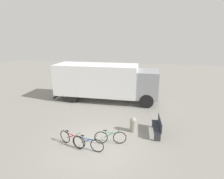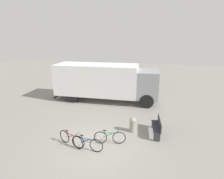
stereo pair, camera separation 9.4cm
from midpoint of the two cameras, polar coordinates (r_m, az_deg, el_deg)
The scene contains 7 objects.
ground_plane at distance 9.55m, azimuth -5.05°, elevation -17.19°, with size 60.00×60.00×0.00m, color gray.
delivery_truck at distance 15.01m, azimuth -2.59°, elevation 3.00°, with size 8.83×2.88×3.13m.
park_bench at distance 10.38m, azimuth 14.44°, elevation -11.44°, with size 0.54×1.60×0.95m.
bicycle_near at distance 9.42m, azimuth -13.37°, elevation -15.48°, with size 1.57×0.67×0.79m.
bicycle_middle at distance 8.95m, azimuth -8.24°, elevation -17.04°, with size 1.66×0.44×0.79m.
bicycle_far at distance 9.33m, azimuth -0.87°, elevation -15.32°, with size 1.64×0.50×0.79m.
bollard_near_bench at distance 10.42m, azimuth 6.67°, elevation -11.10°, with size 0.39×0.39×0.89m.
Camera 1 is at (2.53, -7.53, 5.30)m, focal length 28.00 mm.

